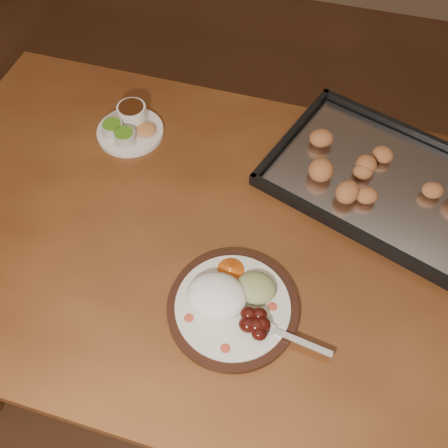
% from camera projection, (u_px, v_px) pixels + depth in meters
% --- Properties ---
extents(ground, '(4.00, 4.00, 0.00)m').
position_uv_depth(ground, '(229.00, 304.00, 1.82)').
color(ground, '#53341C').
rests_on(ground, ground).
extents(dining_table, '(1.51, 0.92, 0.75)m').
position_uv_depth(dining_table, '(228.00, 258.00, 1.18)').
color(dining_table, brown).
rests_on(dining_table, ground).
extents(dinner_plate, '(0.34, 0.26, 0.06)m').
position_uv_depth(dinner_plate, '(232.00, 303.00, 0.98)').
color(dinner_plate, black).
rests_on(dinner_plate, dining_table).
extents(condiment_saucer, '(0.17, 0.17, 0.06)m').
position_uv_depth(condiment_saucer, '(129.00, 126.00, 1.26)').
color(condiment_saucer, white).
rests_on(condiment_saucer, dining_table).
extents(baking_tray, '(0.59, 0.51, 0.05)m').
position_uv_depth(baking_tray, '(380.00, 178.00, 1.17)').
color(baking_tray, black).
rests_on(baking_tray, dining_table).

